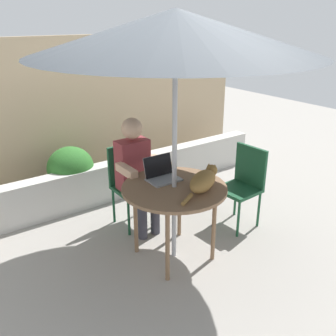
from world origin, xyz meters
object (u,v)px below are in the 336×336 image
object	(u,v)px
laptop	(161,172)
potted_plant_by_chair	(71,172)
cat	(204,180)
chair_occupied	(129,179)
chair_empty	(244,180)
patio_umbrella	(175,32)
patio_table	(174,193)
person_seated	(136,169)

from	to	relation	value
laptop	potted_plant_by_chair	xyz separation A→B (m)	(-0.36, 1.45, -0.41)
cat	chair_occupied	bearing A→B (deg)	100.28
chair_occupied	chair_empty	size ratio (longest dim) A/B	1.00
chair_occupied	patio_umbrella	bearing A→B (deg)	-90.00
patio_table	chair_empty	bearing A→B (deg)	3.80
patio_umbrella	chair_occupied	size ratio (longest dim) A/B	2.64
person_seated	potted_plant_by_chair	distance (m)	1.09
person_seated	potted_plant_by_chair	bearing A→B (deg)	109.51
patio_table	chair_occupied	distance (m)	0.85
potted_plant_by_chair	person_seated	bearing A→B (deg)	-70.49
potted_plant_by_chair	patio_umbrella	bearing A→B (deg)	-78.10
chair_occupied	potted_plant_by_chair	size ratio (longest dim) A/B	1.23
cat	potted_plant_by_chair	bearing A→B (deg)	106.12
chair_empty	cat	distance (m)	0.90
laptop	potted_plant_by_chair	distance (m)	1.54
person_seated	laptop	bearing A→B (deg)	-89.31
chair_empty	potted_plant_by_chair	distance (m)	2.10
laptop	person_seated	bearing A→B (deg)	90.69
patio_umbrella	cat	distance (m)	1.28
patio_table	cat	bearing A→B (deg)	-45.88
patio_umbrella	chair_empty	world-z (taller)	patio_umbrella
potted_plant_by_chair	patio_table	bearing A→B (deg)	-78.10
person_seated	chair_empty	bearing A→B (deg)	-31.41
chair_occupied	person_seated	world-z (taller)	person_seated
patio_umbrella	chair_occupied	distance (m)	1.76
chair_occupied	person_seated	distance (m)	0.23
patio_table	chair_occupied	bearing A→B (deg)	90.00
patio_umbrella	potted_plant_by_chair	bearing A→B (deg)	101.90
patio_table	person_seated	distance (m)	0.68
patio_umbrella	cat	xyz separation A→B (m)	(0.19, -0.19, -1.25)
chair_empty	potted_plant_by_chair	size ratio (longest dim) A/B	1.23
person_seated	patio_umbrella	bearing A→B (deg)	-90.00
chair_empty	chair_occupied	bearing A→B (deg)	142.44
patio_umbrella	cat	world-z (taller)	patio_umbrella
person_seated	cat	size ratio (longest dim) A/B	2.05
cat	potted_plant_by_chair	size ratio (longest dim) A/B	0.83
chair_empty	person_seated	bearing A→B (deg)	148.59
person_seated	cat	distance (m)	0.90
patio_umbrella	person_seated	bearing A→B (deg)	90.00
patio_umbrella	potted_plant_by_chair	size ratio (longest dim) A/B	3.25
patio_table	chair_occupied	xyz separation A→B (m)	(0.00, 0.83, -0.15)
patio_table	patio_umbrella	size ratio (longest dim) A/B	0.41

